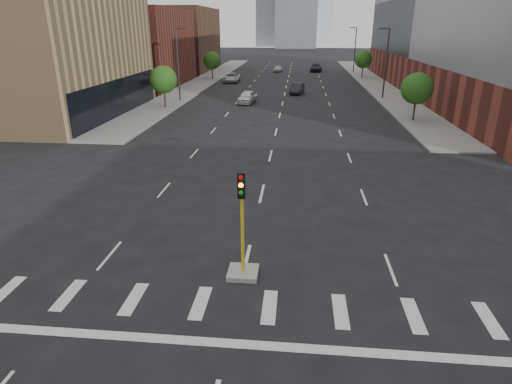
# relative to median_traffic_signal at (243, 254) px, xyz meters

# --- Properties ---
(sidewalk_left_far) EXTENTS (5.00, 92.00, 0.15)m
(sidewalk_left_far) POSITION_rel_median_traffic_signal_xyz_m (-15.00, 65.03, -0.90)
(sidewalk_left_far) COLOR gray
(sidewalk_left_far) RESTS_ON ground
(sidewalk_right_far) EXTENTS (5.00, 92.00, 0.15)m
(sidewalk_right_far) POSITION_rel_median_traffic_signal_xyz_m (15.00, 65.03, -0.90)
(sidewalk_right_far) COLOR gray
(sidewalk_right_far) RESTS_ON ground
(building_left_mid) EXTENTS (20.00, 24.00, 14.00)m
(building_left_mid) POSITION_rel_median_traffic_signal_xyz_m (-27.50, 31.03, 6.03)
(building_left_mid) COLOR tan
(building_left_mid) RESTS_ON ground
(building_left_far_a) EXTENTS (20.00, 22.00, 12.00)m
(building_left_far_a) POSITION_rel_median_traffic_signal_xyz_m (-27.50, 57.03, 5.03)
(building_left_far_a) COLOR brown
(building_left_far_a) RESTS_ON ground
(building_left_far_b) EXTENTS (20.00, 24.00, 13.00)m
(building_left_far_b) POSITION_rel_median_traffic_signal_xyz_m (-27.50, 83.03, 5.53)
(building_left_far_b) COLOR brown
(building_left_far_b) RESTS_ON ground
(building_right_main) EXTENTS (24.00, 70.00, 22.00)m
(building_right_main) POSITION_rel_median_traffic_signal_xyz_m (29.50, 51.03, 10.03)
(building_right_main) COLOR brown
(building_right_main) RESTS_ON ground
(median_traffic_signal) EXTENTS (1.20, 1.20, 4.40)m
(median_traffic_signal) POSITION_rel_median_traffic_signal_xyz_m (0.00, 0.00, 0.00)
(median_traffic_signal) COLOR #999993
(median_traffic_signal) RESTS_ON ground
(streetlight_right_a) EXTENTS (1.60, 0.22, 9.07)m
(streetlight_right_a) POSITION_rel_median_traffic_signal_xyz_m (13.41, 46.03, 4.04)
(streetlight_right_a) COLOR #2D2D30
(streetlight_right_a) RESTS_ON ground
(streetlight_right_b) EXTENTS (1.60, 0.22, 9.07)m
(streetlight_right_b) POSITION_rel_median_traffic_signal_xyz_m (13.41, 81.03, 4.04)
(streetlight_right_b) COLOR #2D2D30
(streetlight_right_b) RESTS_ON ground
(streetlight_left) EXTENTS (1.60, 0.22, 9.07)m
(streetlight_left) POSITION_rel_median_traffic_signal_xyz_m (-13.41, 41.03, 4.04)
(streetlight_left) COLOR #2D2D30
(streetlight_left) RESTS_ON ground
(tree_left_near) EXTENTS (3.20, 3.20, 4.85)m
(tree_left_near) POSITION_rel_median_traffic_signal_xyz_m (-14.00, 36.03, 2.42)
(tree_left_near) COLOR #382619
(tree_left_near) RESTS_ON ground
(tree_left_far) EXTENTS (3.20, 3.20, 4.85)m
(tree_left_far) POSITION_rel_median_traffic_signal_xyz_m (-14.00, 66.03, 2.42)
(tree_left_far) COLOR #382619
(tree_left_far) RESTS_ON ground
(tree_right_near) EXTENTS (3.20, 3.20, 4.85)m
(tree_right_near) POSITION_rel_median_traffic_signal_xyz_m (14.00, 31.03, 2.42)
(tree_right_near) COLOR #382619
(tree_right_near) RESTS_ON ground
(tree_right_far) EXTENTS (3.20, 3.20, 4.85)m
(tree_right_far) POSITION_rel_median_traffic_signal_xyz_m (14.00, 71.03, 2.42)
(tree_right_far) COLOR #382619
(tree_right_far) RESTS_ON ground
(car_near_left) EXTENTS (2.54, 4.86, 1.58)m
(car_near_left) POSITION_rel_median_traffic_signal_xyz_m (-4.55, 40.67, -0.18)
(car_near_left) COLOR silver
(car_near_left) RESTS_ON ground
(car_mid_right) EXTENTS (2.25, 4.80, 1.52)m
(car_mid_right) POSITION_rel_median_traffic_signal_xyz_m (1.80, 49.56, -0.21)
(car_mid_right) COLOR #222328
(car_mid_right) RESTS_ON ground
(car_far_left) EXTENTS (2.72, 5.71, 1.57)m
(car_far_left) POSITION_rel_median_traffic_signal_xyz_m (-9.82, 62.24, -0.19)
(car_far_left) COLOR #B5B5B5
(car_far_left) RESTS_ON ground
(car_deep_right) EXTENTS (2.91, 6.04, 1.70)m
(car_deep_right) POSITION_rel_median_traffic_signal_xyz_m (5.67, 82.72, -0.12)
(car_deep_right) COLOR black
(car_deep_right) RESTS_ON ground
(car_distant) EXTENTS (1.95, 4.05, 1.33)m
(car_distant) POSITION_rel_median_traffic_signal_xyz_m (-2.57, 81.22, -0.31)
(car_distant) COLOR #B3B4B8
(car_distant) RESTS_ON ground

